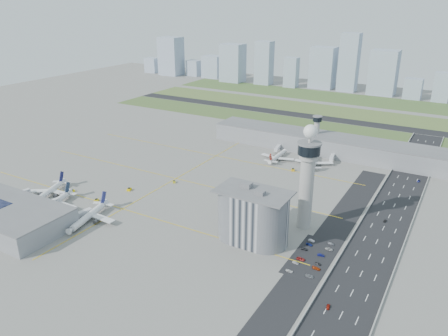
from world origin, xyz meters
The scene contains 63 objects.
ground centered at (0.00, 0.00, 0.00)m, with size 1000.00×1000.00×0.00m, color gray.
grass_strip_0 centered at (-20.00, 225.00, 0.04)m, with size 480.00×50.00×0.08m, color #47642F.
grass_strip_1 centered at (-20.00, 300.00, 0.04)m, with size 480.00×60.00×0.08m, color #556D34.
grass_strip_2 centered at (-20.00, 380.00, 0.04)m, with size 480.00×70.00×0.08m, color #45642F.
runway centered at (-20.00, 262.00, 0.06)m, with size 480.00×22.00×0.10m, color black.
highway centered at (115.00, 0.00, 0.05)m, with size 28.00×500.00×0.10m, color black.
barrier_left centered at (101.00, 0.00, 0.60)m, with size 0.60×500.00×1.20m, color #9E9E99.
barrier_right centered at (129.00, 0.00, 0.60)m, with size 0.60×500.00×1.20m, color #9E9E99.
landside_road centered at (90.00, -10.00, 0.04)m, with size 18.00×260.00×0.08m, color black.
parking_lot centered at (88.00, -22.00, 0.05)m, with size 20.00×44.00×0.10m, color black.
taxiway_line_h_0 centered at (-40.00, -30.00, 0.01)m, with size 260.00×0.60×0.01m, color yellow.
taxiway_line_h_1 centered at (-40.00, 30.00, 0.01)m, with size 260.00×0.60×0.01m, color yellow.
taxiway_line_h_2 centered at (-40.00, 90.00, 0.01)m, with size 260.00×0.60×0.01m, color yellow.
taxiway_line_v centered at (-40.00, 30.00, 0.01)m, with size 0.60×260.00×0.01m, color yellow.
control_tower centered at (72.00, 8.00, 35.04)m, with size 14.00×14.00×64.50m.
secondary_tower centered at (30.00, 150.00, 18.80)m, with size 8.60×8.60×31.90m.
admin_building centered at (51.99, -22.00, 15.30)m, with size 42.00×24.00×33.50m.
terminal_pier centered at (40.00, 148.00, 7.90)m, with size 210.00×32.00×15.80m.
near_terminal centered at (-88.07, -82.02, 6.43)m, with size 84.00×42.00×13.00m.
airplane_near_a centered at (-98.63, -40.96, 5.70)m, with size 40.73×34.62×11.40m, color white, non-canonical shape.
airplane_near_b centered at (-80.60, -52.37, 5.65)m, with size 40.33×34.28×11.29m, color white, non-canonical shape.
airplane_near_c centered at (-46.68, -53.71, 6.01)m, with size 42.91×36.47×12.01m, color white, non-canonical shape.
airplane_far_a centered at (10.38, 109.31, 4.94)m, with size 35.28×29.99×9.88m, color white, non-canonical shape.
airplane_far_b centered at (41.66, 113.45, 5.26)m, with size 37.54×31.91×10.51m, color white, non-canonical shape.
jet_bridge_near_0 centered at (-113.00, -61.00, 2.85)m, with size 14.00×3.00×5.70m, color silver, non-canonical shape.
jet_bridge_near_1 centered at (-83.00, -61.00, 2.85)m, with size 14.00×3.00×5.70m, color silver, non-canonical shape.
jet_bridge_near_2 centered at (-53.00, -61.00, 2.85)m, with size 14.00×3.00×5.70m, color silver, non-canonical shape.
jet_bridge_far_0 centered at (2.00, 132.00, 2.85)m, with size 14.00×3.00×5.70m, color silver, non-canonical shape.
jet_bridge_far_1 centered at (52.00, 132.00, 2.85)m, with size 14.00×3.00×5.70m, color silver, non-canonical shape.
tug_0 centered at (-90.03, -27.48, 0.84)m, with size 1.98×2.88×1.67m, color #F8E003, non-canonical shape.
tug_1 centered at (-63.32, -30.35, 1.01)m, with size 2.40×3.49×2.03m, color gold, non-canonical shape.
tug_2 centered at (-56.32, -5.17, 1.03)m, with size 2.45×3.56×2.07m, color #F9CD00, non-canonical shape.
tug_3 centered at (-36.53, 22.70, 0.88)m, with size 2.08×3.03×1.76m, color gold, non-canonical shape.
tug_4 centered at (32.12, 90.65, 1.04)m, with size 2.46×3.58×2.08m, color gold, non-canonical shape.
tug_5 centered at (35.68, 112.00, 0.82)m, with size 1.93×2.81×1.63m, color gold, non-canonical shape.
car_lot_0 centered at (82.70, -40.83, 0.63)m, with size 1.49×3.71×1.26m, color white.
car_lot_1 centered at (82.69, -32.28, 0.57)m, with size 1.20×3.43×1.13m, color #9E9E9E.
car_lot_2 centered at (83.84, -27.64, 0.64)m, with size 2.12×4.60×1.28m, color #A61F1F.
car_lot_3 centered at (82.09, -17.20, 0.54)m, with size 1.52×3.75×1.09m, color black.
car_lot_4 centered at (82.70, -11.22, 0.64)m, with size 1.51×3.76×1.28m, color navy.
car_lot_5 centered at (82.36, -6.58, 0.59)m, with size 1.26×3.61×1.19m, color white.
car_lot_6 centered at (93.16, -39.94, 0.58)m, with size 1.93×4.19×1.16m, color gray.
car_lot_7 centered at (93.95, -31.73, 0.63)m, with size 1.77×4.34×1.26m, color #A7310B.
car_lot_8 centered at (93.37, -27.19, 0.55)m, with size 1.30×3.23×1.10m, color #272629.
car_lot_9 centered at (91.98, -18.58, 0.63)m, with size 1.33×3.83×1.26m, color #0E1252.
car_lot_10 centered at (93.91, -10.33, 0.59)m, with size 1.94×4.22×1.17m, color silver.
car_lot_11 centered at (93.16, -4.29, 0.55)m, with size 1.53×3.78×1.10m, color gray.
car_hw_0 centered at (108.48, -57.98, 0.61)m, with size 1.45×3.60×1.23m, color maroon.
car_hw_1 centered at (114.02, 39.07, 0.55)m, with size 1.16×3.32×1.09m, color black.
car_hw_2 centered at (123.17, 117.90, 0.55)m, with size 1.84×3.99×1.11m, color navy.
car_hw_4 centered at (108.18, 181.61, 0.64)m, with size 1.51×3.75×1.28m, color #A1A1A1.
skyline_bldg_0 centered at (-377.77, 421.70, 13.25)m, with size 24.05×19.24×26.50m, color #9EADC1.
skyline_bldg_1 centered at (-331.22, 417.61, 32.80)m, with size 37.63×30.10×65.60m, color #9EADC1.
skyline_bldg_2 centered at (-291.25, 430.16, 13.39)m, with size 22.81×18.25×26.79m, color #9EADC1.
skyline_bldg_3 centered at (-252.58, 431.35, 18.47)m, with size 32.30×25.84×36.93m, color #9EADC1.
skyline_bldg_4 centered at (-204.47, 415.19, 30.18)m, with size 35.81×28.65×60.36m, color #9EADC1.
skyline_bldg_5 centered at (-150.11, 419.66, 33.44)m, with size 25.49×20.39×66.89m, color #9EADC1.
skyline_bldg_6 centered at (-102.68, 417.90, 22.60)m, with size 20.04×16.03×45.20m, color #9EADC1.
skyline_bldg_7 centered at (-59.44, 436.89, 30.61)m, with size 35.76×28.61×61.22m, color #9EADC1.
skyline_bldg_8 centered at (-19.42, 431.56, 41.69)m, with size 26.33×21.06×83.39m, color #9EADC1.
skyline_bldg_9 centered at (30.27, 432.32, 31.06)m, with size 36.96×29.57×62.11m, color #9EADC1.
skyline_bldg_10 centered at (73.27, 423.68, 13.87)m, with size 23.01×18.41×27.75m, color #9EADC1.
skyline_bldg_11 centered at (108.28, 423.34, 19.48)m, with size 20.22×16.18×38.97m, color #9EADC1.
Camera 1 is at (148.33, -220.21, 131.10)m, focal length 35.00 mm.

